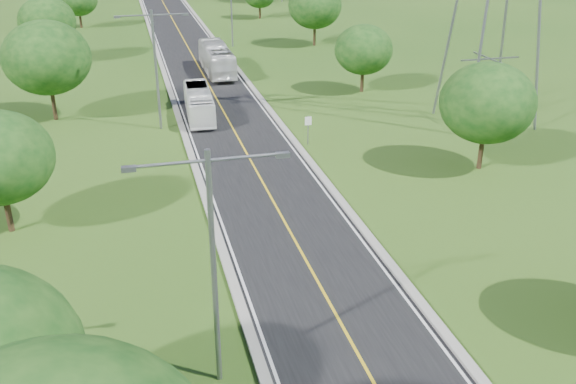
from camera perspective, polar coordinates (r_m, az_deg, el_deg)
name	(u,v)px	position (r m, az deg, el deg)	size (l,w,h in m)	color
ground	(207,82)	(71.62, -7.23, 9.70)	(260.00, 260.00, 0.00)	#254B15
road	(200,69)	(77.40, -7.84, 10.79)	(8.00, 150.00, 0.06)	black
curb_left	(163,70)	(77.04, -11.03, 10.57)	(0.50, 150.00, 0.22)	gray
curb_right	(235,66)	(77.96, -4.69, 11.09)	(0.50, 150.00, 0.22)	gray
speed_limit_sign	(308,126)	(51.41, 1.80, 5.91)	(0.55, 0.09, 2.40)	slate
streetlight_near_left	(213,252)	(24.11, -6.71, -5.30)	(5.90, 0.25, 10.00)	slate
streetlight_mid_left	(155,60)	(55.21, -11.71, 11.40)	(5.90, 0.25, 10.00)	slate
streetlight_far_right	(231,1)	(88.85, -5.08, 16.52)	(5.90, 0.25, 10.00)	slate
tree_lc	(47,58)	(60.47, -20.66, 11.10)	(7.56, 7.56, 8.79)	black
tree_ld	(47,21)	(84.29, -20.64, 14.03)	(6.72, 6.72, 7.82)	black
tree_rb	(487,103)	(47.67, 17.29, 7.57)	(6.72, 6.72, 7.82)	black
tree_rc	(364,50)	(66.60, 6.74, 12.46)	(5.88, 5.88, 6.84)	black
tree_rd	(315,6)	(89.48, 2.41, 16.21)	(7.14, 7.14, 8.30)	black
bus_outbound	(217,59)	(74.74, -6.36, 11.68)	(2.71, 11.57, 3.22)	silver
bus_inbound	(199,103)	(58.88, -7.93, 7.85)	(2.20, 9.40, 2.62)	white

